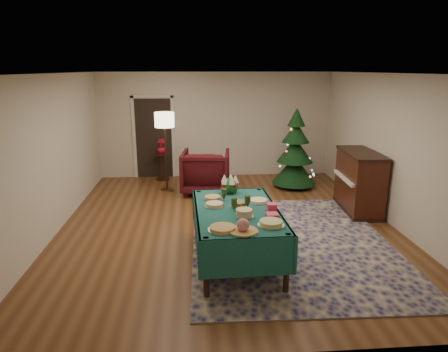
{
  "coord_description": "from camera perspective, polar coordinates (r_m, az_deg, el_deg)",
  "views": [
    {
      "loc": [
        -0.61,
        -6.85,
        2.78
      ],
      "look_at": [
        -0.09,
        -0.39,
        1.03
      ],
      "focal_mm": 32.0,
      "sensor_mm": 36.0,
      "label": 1
    }
  ],
  "objects": [
    {
      "name": "buffet_table",
      "position": [
        5.83,
        1.83,
        -6.3
      ],
      "size": [
        1.28,
        2.12,
        0.81
      ],
      "color": "black",
      "rests_on": "ground"
    },
    {
      "name": "side_table",
      "position": [
        10.34,
        -8.84,
        1.26
      ],
      "size": [
        0.38,
        0.38,
        0.69
      ],
      "color": "black",
      "rests_on": "ground"
    },
    {
      "name": "goblet_1",
      "position": [
        5.81,
        3.39,
        -3.65
      ],
      "size": [
        0.09,
        0.09,
        0.19
      ],
      "color": "#2D471E",
      "rests_on": "buffet_table"
    },
    {
      "name": "platter_5",
      "position": [
        5.89,
        2.1,
        -4.05
      ],
      "size": [
        0.26,
        0.26,
        0.08
      ],
      "color": "silver",
      "rests_on": "buffet_table"
    },
    {
      "name": "room_shell",
      "position": [
        7.03,
        0.46,
        3.38
      ],
      "size": [
        7.0,
        7.0,
        7.0
      ],
      "color": "#593319",
      "rests_on": "ground"
    },
    {
      "name": "piano",
      "position": [
        8.38,
        18.74,
        -0.84
      ],
      "size": [
        0.75,
        1.44,
        1.21
      ],
      "color": "black",
      "rests_on": "ground"
    },
    {
      "name": "floor_lamp",
      "position": [
        9.17,
        -8.49,
        7.27
      ],
      "size": [
        0.44,
        0.44,
        1.83
      ],
      "color": "#A57F3F",
      "rests_on": "ground"
    },
    {
      "name": "potted_plant",
      "position": [
        10.24,
        -8.95,
        3.76
      ],
      "size": [
        0.21,
        0.38,
        0.21
      ],
      "primitive_type": "imported",
      "color": "red",
      "rests_on": "side_table"
    },
    {
      "name": "doorway",
      "position": [
        10.52,
        -10.0,
        5.68
      ],
      "size": [
        1.08,
        0.04,
        2.16
      ],
      "color": "black",
      "rests_on": "ground"
    },
    {
      "name": "christmas_tree",
      "position": [
        9.65,
        10.12,
        3.39
      ],
      "size": [
        1.2,
        1.2,
        1.91
      ],
      "color": "black",
      "rests_on": "ground"
    },
    {
      "name": "platter_4",
      "position": [
        5.89,
        -1.37,
        -4.13
      ],
      "size": [
        0.3,
        0.3,
        0.06
      ],
      "color": "silver",
      "rests_on": "buffet_table"
    },
    {
      "name": "platter_3",
      "position": [
        5.49,
        2.91,
        -5.33
      ],
      "size": [
        0.27,
        0.27,
        0.11
      ],
      "color": "silver",
      "rests_on": "buffet_table"
    },
    {
      "name": "platter_7",
      "position": [
        6.22,
        -1.65,
        -3.13
      ],
      "size": [
        0.29,
        0.29,
        0.05
      ],
      "color": "silver",
      "rests_on": "buffet_table"
    },
    {
      "name": "gift_box",
      "position": [
        5.75,
        6.81,
        -4.44
      ],
      "size": [
        0.13,
        0.13,
        0.11
      ],
      "primitive_type": "cube",
      "rotation": [
        0.0,
        0.0,
        0.03
      ],
      "color": "#F44367",
      "rests_on": "buffet_table"
    },
    {
      "name": "platter_2",
      "position": [
        5.23,
        6.72,
        -6.72
      ],
      "size": [
        0.35,
        0.35,
        0.07
      ],
      "color": "silver",
      "rests_on": "buffet_table"
    },
    {
      "name": "platter_6",
      "position": [
        6.1,
        4.92,
        -3.56
      ],
      "size": [
        0.32,
        0.32,
        0.05
      ],
      "color": "silver",
      "rests_on": "buffet_table"
    },
    {
      "name": "goblet_0",
      "position": [
        6.12,
        -0.01,
        -2.64
      ],
      "size": [
        0.09,
        0.09,
        0.19
      ],
      "color": "#2D471E",
      "rests_on": "buffet_table"
    },
    {
      "name": "napkin_stack",
      "position": [
        5.55,
        6.88,
        -5.54
      ],
      "size": [
        0.17,
        0.17,
        0.04
      ],
      "primitive_type": "cube",
      "rotation": [
        0.0,
        0.0,
        0.03
      ],
      "color": "#EC4164",
      "rests_on": "buffet_table"
    },
    {
      "name": "goblet_2",
      "position": [
        5.7,
        1.45,
        -4.02
      ],
      "size": [
        0.09,
        0.09,
        0.19
      ],
      "color": "#2D471E",
      "rests_on": "buffet_table"
    },
    {
      "name": "centerpiece",
      "position": [
        6.49,
        0.78,
        -1.22
      ],
      "size": [
        0.29,
        0.29,
        0.33
      ],
      "color": "#1E4C1E",
      "rests_on": "buffet_table"
    },
    {
      "name": "rug",
      "position": [
        6.76,
        9.48,
        -9.27
      ],
      "size": [
        3.3,
        4.28,
        0.02
      ],
      "primitive_type": "cube",
      "rotation": [
        0.0,
        0.0,
        -0.03
      ],
      "color": "#151750",
      "rests_on": "ground"
    },
    {
      "name": "platter_1",
      "position": [
        5.0,
        2.72,
        -7.28
      ],
      "size": [
        0.38,
        0.38,
        0.18
      ],
      "color": "silver",
      "rests_on": "buffet_table"
    },
    {
      "name": "armchair",
      "position": [
        9.14,
        -2.64,
        0.92
      ],
      "size": [
        1.16,
        1.1,
        1.08
      ],
      "primitive_type": "imported",
      "rotation": [
        0.0,
        0.0,
        3.02
      ],
      "color": "#3F0D12",
      "rests_on": "ground"
    },
    {
      "name": "platter_0",
      "position": [
        5.05,
        -0.2,
        -7.51
      ],
      "size": [
        0.38,
        0.38,
        0.05
      ],
      "color": "silver",
      "rests_on": "buffet_table"
    }
  ]
}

